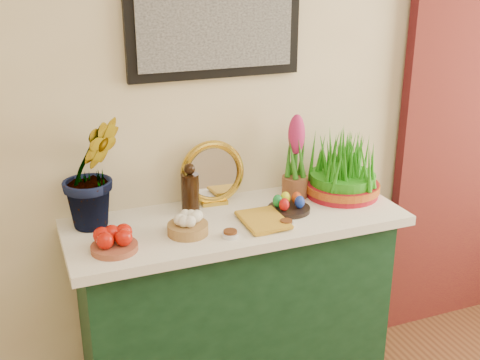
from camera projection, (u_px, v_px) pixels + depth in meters
name	position (u px, v px, depth m)	size (l,w,h in m)	color
sideboard	(236.00, 312.00, 2.66)	(1.30, 0.45, 0.85)	#163C23
tablecloth	(236.00, 221.00, 2.50)	(1.40, 0.55, 0.04)	white
hyacinth_green	(91.00, 155.00, 2.32)	(0.30, 0.25, 0.59)	#2D7D1C
apple_bowl	(114.00, 242.00, 2.20)	(0.22, 0.22, 0.09)	brown
garlic_basket	(188.00, 225.00, 2.33)	(0.18, 0.18, 0.09)	#98693D
vinegar_cruet	(190.00, 191.00, 2.50)	(0.08, 0.08, 0.22)	black
mirror	(213.00, 174.00, 2.59)	(0.29, 0.09, 0.28)	gold
book	(244.00, 223.00, 2.40)	(0.15, 0.22, 0.03)	gold
spice_dish_left	(230.00, 234.00, 2.31)	(0.07, 0.07, 0.03)	silver
spice_dish_right	(286.00, 223.00, 2.41)	(0.06, 0.06, 0.03)	silver
egg_plate	(289.00, 205.00, 2.54)	(0.19, 0.19, 0.07)	black
hyacinth_pink	(296.00, 161.00, 2.65)	(0.12, 0.12, 0.38)	brown
wheatgrass_sabzeh	(343.00, 170.00, 2.68)	(0.34, 0.34, 0.28)	maroon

